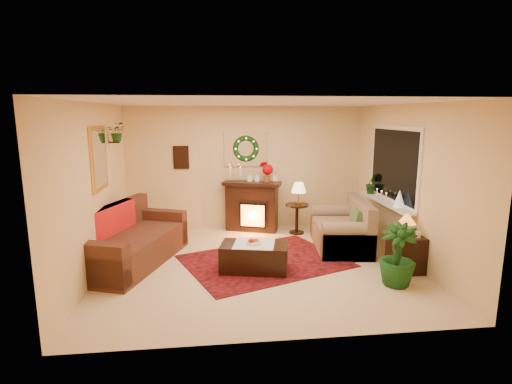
{
  "coord_description": "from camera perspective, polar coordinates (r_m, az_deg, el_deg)",
  "views": [
    {
      "loc": [
        -0.75,
        -6.15,
        2.42
      ],
      "look_at": [
        0.0,
        0.35,
        1.15
      ],
      "focal_mm": 28.0,
      "sensor_mm": 36.0,
      "label": 1
    }
  ],
  "objects": [
    {
      "name": "mantel_candle_a",
      "position": [
        8.25,
        -3.68,
        2.88
      ],
      "size": [
        0.06,
        0.06,
        0.19
      ],
      "primitive_type": "cylinder",
      "color": "white",
      "rests_on": "fireplace"
    },
    {
      "name": "fruit_bowl",
      "position": [
        6.25,
        -0.34,
        -7.38
      ],
      "size": [
        0.24,
        0.24,
        0.06
      ],
      "primitive_type": "cylinder",
      "color": "silver",
      "rests_on": "coffee_table"
    },
    {
      "name": "wreath",
      "position": [
        8.41,
        -1.45,
        6.2
      ],
      "size": [
        0.55,
        0.11,
        0.55
      ],
      "primitive_type": "torus",
      "rotation": [
        1.57,
        0.0,
        0.0
      ],
      "color": "#194719",
      "rests_on": "wall_back"
    },
    {
      "name": "window_glass",
      "position": [
        7.49,
        18.98,
        3.71
      ],
      "size": [
        0.02,
        1.7,
        1.22
      ],
      "primitive_type": "cube",
      "color": "black",
      "rests_on": "wall_right"
    },
    {
      "name": "fireplace",
      "position": [
        8.4,
        -0.6,
        -1.88
      ],
      "size": [
        1.12,
        0.67,
        0.98
      ],
      "primitive_type": "cube",
      "rotation": [
        0.0,
        0.0,
        -0.33
      ],
      "color": "black",
      "rests_on": "floor"
    },
    {
      "name": "mantel_candle_b",
      "position": [
        8.23,
        -2.23,
        2.87
      ],
      "size": [
        0.06,
        0.06,
        0.18
      ],
      "primitive_type": "cylinder",
      "color": "white",
      "rests_on": "fireplace"
    },
    {
      "name": "floor",
      "position": [
        6.66,
        0.35,
        -10.35
      ],
      "size": [
        5.0,
        5.0,
        0.0
      ],
      "primitive_type": "plane",
      "color": "beige",
      "rests_on": "ground"
    },
    {
      "name": "hanging_plant",
      "position": [
        7.39,
        -19.13,
        6.89
      ],
      "size": [
        0.33,
        0.28,
        0.36
      ],
      "primitive_type": "imported",
      "color": "#194719",
      "rests_on": "wall_left"
    },
    {
      "name": "sill_plant",
      "position": [
        8.15,
        16.2,
        1.11
      ],
      "size": [
        0.29,
        0.24,
        0.53
      ],
      "primitive_type": "imported",
      "color": "black",
      "rests_on": "window_sill"
    },
    {
      "name": "area_rug",
      "position": [
        6.8,
        1.22,
        -9.81
      ],
      "size": [
        3.06,
        2.7,
        0.01
      ],
      "primitive_type": "cube",
      "rotation": [
        0.0,
        0.0,
        0.37
      ],
      "color": "#62090B",
      "rests_on": "floor"
    },
    {
      "name": "mini_tree",
      "position": [
        7.11,
        19.81,
        -0.87
      ],
      "size": [
        0.19,
        0.19,
        0.29
      ],
      "primitive_type": "cone",
      "color": "silver",
      "rests_on": "window_sill"
    },
    {
      "name": "side_table_round",
      "position": [
        8.29,
        5.85,
        -3.71
      ],
      "size": [
        0.59,
        0.59,
        0.62
      ],
      "primitive_type": "cylinder",
      "rotation": [
        0.0,
        0.0,
        0.29
      ],
      "color": "black",
      "rests_on": "floor"
    },
    {
      "name": "red_throw",
      "position": [
        7.06,
        -17.65,
        -5.71
      ],
      "size": [
        0.76,
        1.24,
        0.02
      ],
      "primitive_type": "cube",
      "color": "red",
      "rests_on": "sofa"
    },
    {
      "name": "coffee_table",
      "position": [
        6.35,
        -0.25,
        -9.38
      ],
      "size": [
        1.13,
        0.78,
        0.44
      ],
      "primitive_type": "cube",
      "rotation": [
        0.0,
        0.0,
        -0.21
      ],
      "color": "#532E17",
      "rests_on": "floor"
    },
    {
      "name": "floor_palm",
      "position": [
        6.1,
        19.56,
        -8.51
      ],
      "size": [
        1.99,
        1.99,
        2.72
      ],
      "primitive_type": "imported",
      "rotation": [
        0.0,
        0.0,
        -0.4
      ],
      "color": "#163714",
      "rests_on": "floor"
    },
    {
      "name": "wall_left",
      "position": [
        6.5,
        -22.1,
        0.23
      ],
      "size": [
        4.5,
        4.5,
        0.0
      ],
      "primitive_type": "plane",
      "color": "#EFD88C",
      "rests_on": "ground"
    },
    {
      "name": "lamp_cream",
      "position": [
        8.15,
        6.1,
        0.02
      ],
      "size": [
        0.3,
        0.3,
        0.46
      ],
      "primitive_type": "cone",
      "color": "#FFE692",
      "rests_on": "side_table_round"
    },
    {
      "name": "poinsettia",
      "position": [
        8.29,
        1.68,
        3.21
      ],
      "size": [
        0.23,
        0.23,
        0.23
      ],
      "primitive_type": "sphere",
      "color": "#B90103",
      "rests_on": "fireplace"
    },
    {
      "name": "wall_art",
      "position": [
        8.45,
        -10.65,
        4.88
      ],
      "size": [
        0.32,
        0.03,
        0.48
      ],
      "primitive_type": "cube",
      "color": "#381E11",
      "rests_on": "wall_back"
    },
    {
      "name": "wall_back",
      "position": [
        8.51,
        -1.47,
        3.42
      ],
      "size": [
        5.0,
        5.0,
        0.0
      ],
      "primitive_type": "plane",
      "color": "#EFD88C",
      "rests_on": "ground"
    },
    {
      "name": "wall_front",
      "position": [
        4.13,
        4.15,
        -4.8
      ],
      "size": [
        5.0,
        5.0,
        0.0
      ],
      "primitive_type": "plane",
      "color": "#EFD88C",
      "rests_on": "ground"
    },
    {
      "name": "ceiling",
      "position": [
        6.2,
        0.38,
        12.64
      ],
      "size": [
        5.0,
        5.0,
        0.0
      ],
      "primitive_type": "plane",
      "color": "white",
      "rests_on": "ground"
    },
    {
      "name": "wall_right",
      "position": [
        7.05,
        20.98,
        1.1
      ],
      "size": [
        4.5,
        4.5,
        0.0
      ],
      "primitive_type": "plane",
      "color": "#EFD88C",
      "rests_on": "ground"
    },
    {
      "name": "mantel_mirror",
      "position": [
        8.45,
        -1.47,
        6.09
      ],
      "size": [
        0.92,
        0.02,
        0.72
      ],
      "primitive_type": "cube",
      "color": "white",
      "rests_on": "wall_back"
    },
    {
      "name": "gold_mirror",
      "position": [
        6.72,
        -21.54,
        4.49
      ],
      "size": [
        0.03,
        0.84,
        1.0
      ],
      "primitive_type": "cube",
      "color": "gold",
      "rests_on": "wall_left"
    },
    {
      "name": "end_table_square",
      "position": [
        6.73,
        20.61,
        -8.37
      ],
      "size": [
        0.48,
        0.48,
        0.58
      ],
      "primitive_type": "cube",
      "rotation": [
        0.0,
        0.0,
        0.01
      ],
      "color": "black",
      "rests_on": "floor"
    },
    {
      "name": "lamp_tiffany",
      "position": [
        6.59,
        20.69,
        -4.47
      ],
      "size": [
        0.27,
        0.27,
        0.4
      ],
      "primitive_type": "cone",
      "color": "#EE9640",
      "rests_on": "end_table_square"
    },
    {
      "name": "window_frame",
      "position": [
        7.49,
        19.09,
        3.71
      ],
      "size": [
        0.03,
        1.86,
        1.36
      ],
      "primitive_type": "cube",
      "color": "white",
      "rests_on": "wall_right"
    },
    {
      "name": "loveseat",
      "position": [
        7.52,
        11.98,
        -4.69
      ],
      "size": [
        1.07,
        1.64,
        0.9
      ],
      "primitive_type": "cube",
      "rotation": [
        0.0,
        0.0,
        -0.12
      ],
      "color": "tan",
      "rests_on": "floor"
    },
    {
      "name": "window_sill",
      "position": [
        7.56,
        18.05,
        -1.4
      ],
      "size": [
        0.22,
        1.86,
        0.04
      ],
      "primitive_type": "cube",
      "color": "white",
      "rests_on": "wall_right"
    },
    {
      "name": "sofa",
      "position": [
        6.89,
        -17.18,
        -6.32
      ],
      "size": [
        1.67,
        2.42,
        0.95
      ],
      "primitive_type": "cube",
      "rotation": [
        0.0,
        0.0,
        -0.35
      ],
      "color": "#3E2616",
      "rests_on": "floor"
    }
  ]
}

